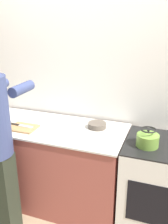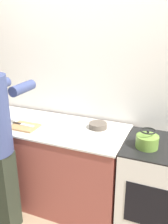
% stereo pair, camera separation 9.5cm
% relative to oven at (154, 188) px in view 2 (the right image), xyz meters
% --- Properties ---
extents(ground_plane, '(12.00, 12.00, 0.00)m').
position_rel_oven_xyz_m(ground_plane, '(-0.85, -0.32, -0.47)').
color(ground_plane, '#997F60').
extents(wall_back, '(8.00, 0.05, 2.60)m').
position_rel_oven_xyz_m(wall_back, '(-0.85, 0.43, 0.83)').
color(wall_back, white).
rests_on(wall_back, ground_plane).
extents(counter, '(1.71, 0.71, 0.92)m').
position_rel_oven_xyz_m(counter, '(-1.16, 0.02, -0.00)').
color(counter, '#9E4C42').
rests_on(counter, ground_plane).
extents(oven, '(0.60, 0.65, 0.93)m').
position_rel_oven_xyz_m(oven, '(0.00, 0.00, 0.00)').
color(oven, silver).
rests_on(oven, ground_plane).
extents(cutting_board, '(0.28, 0.22, 0.02)m').
position_rel_oven_xyz_m(cutting_board, '(-1.34, -0.12, 0.47)').
color(cutting_board, '#A87A4C').
rests_on(cutting_board, counter).
extents(knife, '(0.26, 0.04, 0.01)m').
position_rel_oven_xyz_m(knife, '(-1.38, -0.10, 0.48)').
color(knife, silver).
rests_on(knife, cutting_board).
extents(kettle, '(0.19, 0.19, 0.16)m').
position_rel_oven_xyz_m(kettle, '(-0.10, -0.09, 0.53)').
color(kettle, olive).
rests_on(kettle, oven).
extents(bowl_prep, '(0.19, 0.19, 0.06)m').
position_rel_oven_xyz_m(bowl_prep, '(-0.63, 0.16, 0.48)').
color(bowl_prep, brown).
rests_on(bowl_prep, counter).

